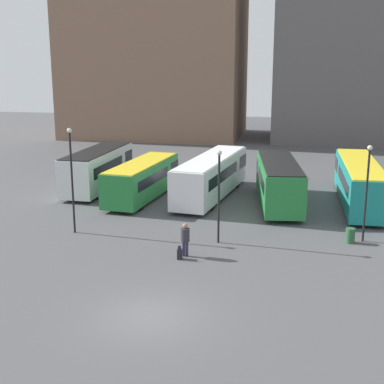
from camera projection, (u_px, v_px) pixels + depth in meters
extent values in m
plane|color=#4C4C4F|center=(149.00, 316.00, 21.47)|extent=(160.00, 160.00, 0.00)
cube|color=#5B5656|center=(360.00, 34.00, 66.08)|extent=(20.40, 13.17, 26.34)
cube|color=silver|center=(98.00, 169.00, 42.27)|extent=(2.72, 9.42, 2.84)
cube|color=black|center=(115.00, 156.00, 45.83)|extent=(2.62, 1.78, 1.08)
cube|color=black|center=(93.00, 166.00, 41.38)|extent=(2.69, 6.05, 0.85)
cube|color=black|center=(97.00, 151.00, 41.92)|extent=(2.51, 9.23, 0.08)
cylinder|color=black|center=(111.00, 176.00, 45.31)|extent=(2.46, 0.97, 0.92)
cylinder|color=black|center=(83.00, 192.00, 39.80)|extent=(2.46, 0.97, 0.92)
cube|color=#237A38|center=(142.00, 179.00, 39.43)|extent=(3.35, 9.53, 2.41)
cube|color=black|center=(160.00, 166.00, 42.92)|extent=(2.67, 1.95, 0.92)
cube|color=black|center=(138.00, 178.00, 38.57)|extent=(3.06, 6.19, 0.72)
cube|color=yellow|center=(142.00, 163.00, 39.13)|extent=(3.14, 9.33, 0.08)
cylinder|color=black|center=(156.00, 184.00, 42.35)|extent=(2.46, 1.19, 0.97)
cylinder|color=black|center=(127.00, 202.00, 36.97)|extent=(2.46, 1.19, 0.97)
cube|color=silver|center=(211.00, 176.00, 39.88)|extent=(3.97, 11.91, 2.69)
cube|color=black|center=(228.00, 160.00, 44.21)|extent=(2.77, 2.45, 1.02)
cube|color=black|center=(207.00, 174.00, 38.83)|extent=(3.46, 7.74, 0.81)
cube|color=white|center=(212.00, 158.00, 39.55)|extent=(3.75, 11.66, 0.08)
cylinder|color=black|center=(224.00, 180.00, 43.48)|extent=(2.49, 1.34, 1.04)
cylinder|color=black|center=(196.00, 202.00, 36.81)|extent=(2.49, 1.34, 1.04)
cube|color=#237A38|center=(279.00, 182.00, 37.70)|extent=(3.87, 10.24, 2.75)
cube|color=black|center=(274.00, 166.00, 41.58)|extent=(2.82, 2.17, 1.04)
cube|color=black|center=(280.00, 180.00, 36.74)|extent=(3.42, 6.68, 0.82)
cube|color=black|center=(279.00, 162.00, 37.36)|extent=(3.64, 10.01, 0.08)
cylinder|color=black|center=(274.00, 187.00, 40.97)|extent=(2.58, 1.41, 1.09)
cylinder|color=black|center=(282.00, 209.00, 34.97)|extent=(2.58, 1.41, 1.09)
cube|color=#19847F|center=(360.00, 182.00, 37.81)|extent=(2.66, 12.15, 2.71)
cube|color=black|center=(352.00, 165.00, 42.47)|extent=(2.55, 2.26, 1.03)
cube|color=black|center=(362.00, 181.00, 36.68)|extent=(2.62, 7.79, 0.81)
cube|color=yellow|center=(361.00, 163.00, 37.47)|extent=(2.46, 11.91, 0.08)
cylinder|color=black|center=(353.00, 186.00, 41.67)|extent=(2.39, 0.97, 0.93)
cylinder|color=black|center=(365.00, 212.00, 34.49)|extent=(2.39, 0.97, 0.93)
cylinder|color=#382D4C|center=(183.00, 249.00, 27.98)|extent=(0.18, 0.18, 0.82)
cylinder|color=#382D4C|center=(187.00, 249.00, 27.97)|extent=(0.18, 0.18, 0.82)
cylinder|color=#2D2D33|center=(185.00, 235.00, 27.79)|extent=(0.52, 0.52, 0.71)
sphere|color=#9E7051|center=(185.00, 226.00, 27.68)|extent=(0.27, 0.27, 0.27)
cube|color=black|center=(180.00, 254.00, 27.59)|extent=(0.30, 0.35, 0.53)
cube|color=black|center=(179.00, 248.00, 27.39)|extent=(0.14, 0.04, 0.24)
cylinder|color=black|center=(366.00, 196.00, 29.75)|extent=(0.12, 0.12, 5.28)
sphere|color=beige|center=(370.00, 148.00, 29.10)|extent=(0.28, 0.28, 0.28)
cylinder|color=black|center=(219.00, 199.00, 29.56)|extent=(0.12, 0.12, 5.05)
sphere|color=beige|center=(219.00, 153.00, 28.94)|extent=(0.28, 0.28, 0.28)
cylinder|color=black|center=(72.00, 183.00, 31.22)|extent=(0.12, 0.12, 6.03)
sphere|color=beige|center=(69.00, 130.00, 30.48)|extent=(0.28, 0.28, 0.28)
cylinder|color=#285633|center=(350.00, 236.00, 30.02)|extent=(0.52, 0.52, 0.85)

